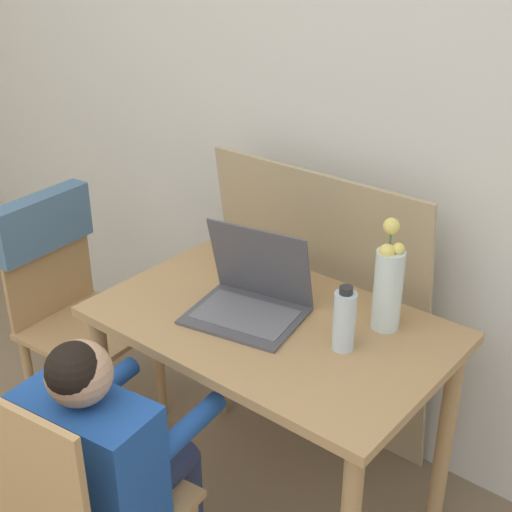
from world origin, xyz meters
name	(u,v)px	position (x,y,z in m)	size (l,w,h in m)	color
wall_back	(362,99)	(0.00, 2.23, 1.25)	(6.40, 0.05, 2.50)	silver
dining_table	(271,352)	(0.08, 1.67, 0.62)	(1.02, 0.64, 0.73)	tan
chair_spare	(62,277)	(-0.82, 1.60, 0.59)	(0.46, 0.43, 0.89)	tan
person_seated	(106,449)	(-0.01, 1.12, 0.58)	(0.40, 0.46, 0.93)	#1E4C9E
laptop	(252,294)	(0.00, 1.67, 0.79)	(0.36, 0.31, 0.26)	#4C4C51
flower_vase	(388,284)	(0.35, 1.85, 0.87)	(0.08, 0.08, 0.33)	silver
water_bottle	(344,320)	(0.32, 1.68, 0.82)	(0.06, 0.06, 0.19)	silver
cardboard_panel	(321,310)	(-0.03, 2.09, 0.53)	(0.82, 0.16, 1.06)	tan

